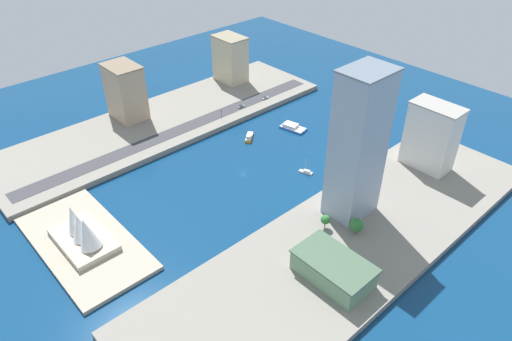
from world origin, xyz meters
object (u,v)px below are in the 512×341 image
sailboat_small_white (306,172)px  hotel_broad_white (431,136)px  office_block_beige (230,59)px  opera_landmark (82,232)px  ferry_white_commuter (355,123)px  terminal_long_green (333,269)px  van_white (265,98)px  water_taxi_orange (249,137)px  traffic_light_waterfront (221,113)px  sedan_silver (241,106)px  apartment_midrise_tan (125,92)px  catamaran_blue (292,127)px  tower_tall_glass (358,146)px

sailboat_small_white → hotel_broad_white: (-45.42, -54.86, 22.49)m
office_block_beige → opera_landmark: office_block_beige is taller
ferry_white_commuter → terminal_long_green: size_ratio=0.58×
office_block_beige → van_white: (-43.82, 2.98, -17.25)m
sailboat_small_white → terminal_long_green: size_ratio=0.30×
ferry_white_commuter → water_taxi_orange: size_ratio=1.63×
office_block_beige → traffic_light_waterfront: office_block_beige is taller
water_taxi_orange → ferry_white_commuter: bearing=-119.5°
terminal_long_green → sedan_silver: size_ratio=6.83×
apartment_midrise_tan → opera_landmark: bearing=140.3°
terminal_long_green → apartment_midrise_tan: bearing=-3.0°
terminal_long_green → hotel_broad_white: (20.65, -109.63, 14.35)m
terminal_long_green → opera_landmark: bearing=36.1°
water_taxi_orange → traffic_light_waterfront: bearing=-0.2°
office_block_beige → terminal_long_green: bearing=151.9°
opera_landmark → sailboat_small_white: bearing=-103.7°
ferry_white_commuter → opera_landmark: 192.57m
sedan_silver → hotel_broad_white: bearing=-166.2°
catamaran_blue → sedan_silver: bearing=12.6°
van_white → sailboat_small_white: bearing=151.5°
catamaran_blue → water_taxi_orange: bearing=72.0°
tower_tall_glass → traffic_light_waterfront: size_ratio=12.06×
catamaran_blue → apartment_midrise_tan: size_ratio=0.51×
sailboat_small_white → tower_tall_glass: tower_tall_glass is taller
terminal_long_green → sedan_silver: (151.39, -77.53, -4.57)m
apartment_midrise_tan → van_white: 101.78m
office_block_beige → opera_landmark: (-97.18, 173.61, -12.70)m
tower_tall_glass → hotel_broad_white: size_ratio=1.98×
office_block_beige → traffic_light_waterfront: (-46.08, 46.87, -13.79)m
catamaran_blue → traffic_light_waterfront: traffic_light_waterfront is taller
tower_tall_glass → van_white: size_ratio=15.54×
van_white → sedan_silver: sedan_silver is taller
sailboat_small_white → van_white: size_ratio=2.05×
sailboat_small_white → traffic_light_waterfront: sailboat_small_white is taller
sailboat_small_white → opera_landmark: (30.46, 125.12, 8.07)m
office_block_beige → van_white: office_block_beige is taller
tower_tall_glass → sailboat_small_white: bearing=-16.2°
tower_tall_glass → van_white: (125.26, -57.59, -38.36)m
tower_tall_glass → apartment_midrise_tan: 173.45m
hotel_broad_white → terminal_long_green: bearing=100.7°
catamaran_blue → van_white: van_white is taller
sailboat_small_white → water_taxi_orange: sailboat_small_white is taller
ferry_white_commuter → hotel_broad_white: hotel_broad_white is taller
office_block_beige → hotel_broad_white: (-173.05, -6.37, 1.73)m
sailboat_small_white → tower_tall_glass: (-41.44, 12.08, 41.87)m
catamaran_blue → opera_landmark: 158.07m
ferry_white_commuter → water_taxi_orange: bearing=60.5°
office_block_beige → sedan_silver: 52.43m
sedan_silver → traffic_light_waterfront: bearing=100.1°
opera_landmark → catamaran_blue: bearing=-85.6°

